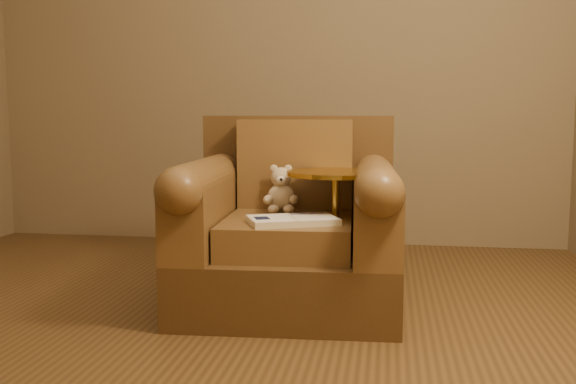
# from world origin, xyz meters

# --- Properties ---
(floor) EXTENTS (4.00, 4.00, 0.00)m
(floor) POSITION_xyz_m (0.00, 0.00, 0.00)
(floor) COLOR brown
(floor) RESTS_ON ground
(armchair) EXTENTS (1.03, 0.98, 0.88)m
(armchair) POSITION_xyz_m (0.36, 0.51, 0.34)
(armchair) COLOR #52381B
(armchair) RESTS_ON floor
(teddy_bear) EXTENTS (0.17, 0.19, 0.23)m
(teddy_bear) POSITION_xyz_m (0.30, 0.59, 0.51)
(teddy_bear) COLOR #C5AE8A
(teddy_bear) RESTS_ON armchair
(guidebook) EXTENTS (0.43, 0.35, 0.03)m
(guidebook) POSITION_xyz_m (0.41, 0.27, 0.44)
(guidebook) COLOR beige
(guidebook) RESTS_ON armchair
(side_table) EXTENTS (0.45, 0.45, 0.63)m
(side_table) POSITION_xyz_m (0.57, 0.49, 0.34)
(side_table) COLOR gold
(side_table) RESTS_ON floor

